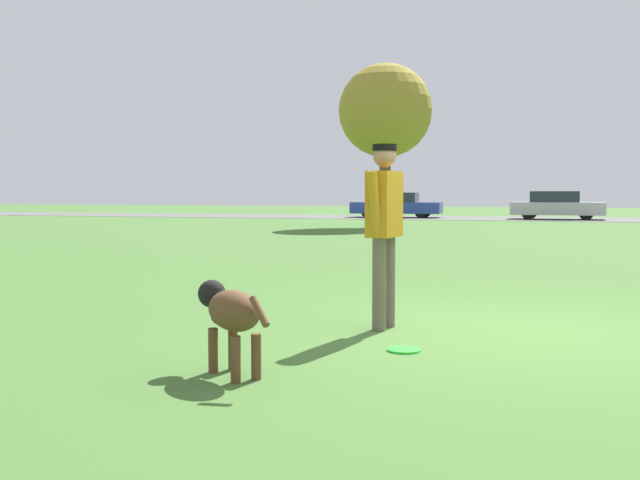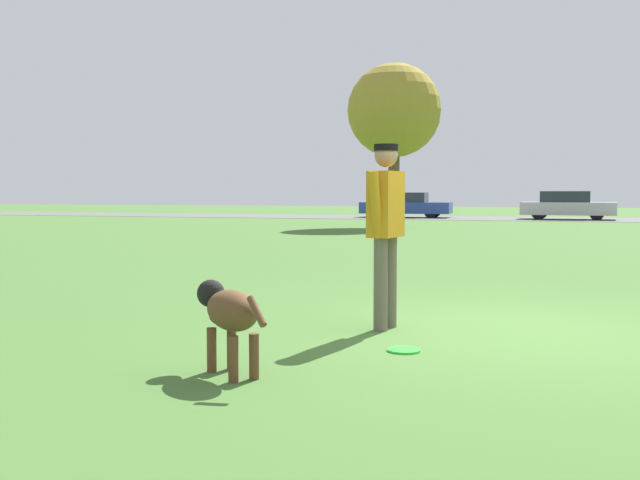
% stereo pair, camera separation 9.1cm
% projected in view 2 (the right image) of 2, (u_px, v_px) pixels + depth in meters
% --- Properties ---
extents(ground_plane, '(120.00, 120.00, 0.00)m').
position_uv_depth(ground_plane, '(513.00, 331.00, 6.95)').
color(ground_plane, '#426B2D').
extents(far_road_strip, '(120.00, 6.00, 0.01)m').
position_uv_depth(far_road_strip, '(555.00, 219.00, 35.83)').
color(far_road_strip, '#5B5B59').
rests_on(far_road_strip, ground_plane).
extents(person, '(0.29, 0.69, 1.74)m').
position_uv_depth(person, '(386.00, 219.00, 7.01)').
color(person, '#665B4C').
rests_on(person, ground_plane).
extents(dog, '(0.81, 0.69, 0.65)m').
position_uv_depth(dog, '(229.00, 312.00, 5.29)').
color(dog, brown).
rests_on(dog, ground_plane).
extents(frisbee, '(0.27, 0.27, 0.02)m').
position_uv_depth(frisbee, '(404.00, 350.00, 6.07)').
color(frisbee, '#33D838').
rests_on(frisbee, ground_plane).
extents(tree_far_left, '(3.50, 3.50, 6.10)m').
position_uv_depth(tree_far_left, '(394.00, 111.00, 27.90)').
color(tree_far_left, brown).
rests_on(tree_far_left, ground_plane).
extents(parked_car_blue, '(4.59, 1.80, 1.28)m').
position_uv_depth(parked_car_blue, '(405.00, 205.00, 38.11)').
color(parked_car_blue, '#284293').
rests_on(parked_car_blue, ground_plane).
extents(parked_car_silver, '(4.35, 1.91, 1.34)m').
position_uv_depth(parked_car_silver, '(567.00, 206.00, 35.28)').
color(parked_car_silver, '#B7B7BC').
rests_on(parked_car_silver, ground_plane).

